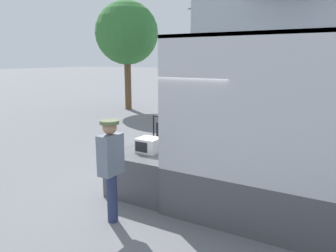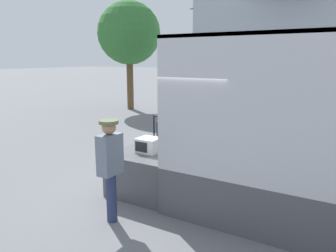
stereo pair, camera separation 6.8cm
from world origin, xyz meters
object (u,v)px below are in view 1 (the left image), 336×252
Objects in this scene: microwave at (149,145)px; portable_generator at (171,132)px; street_tree at (127,33)px; worker_person at (111,160)px.

microwave is 0.66× the size of portable_generator.
microwave is 12.16m from street_tree.
microwave is at bearing 97.24° from worker_person.
street_tree is at bearing 129.48° from microwave.
worker_person is 13.33m from street_tree.
worker_person is at bearing -84.80° from portable_generator.
portable_generator reaches higher than microwave.
worker_person is 0.31× the size of street_tree.
street_tree is at bearing 126.12° from worker_person.
portable_generator is 2.43m from worker_person.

